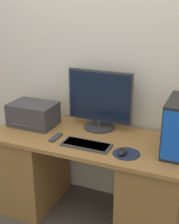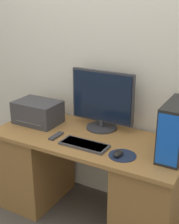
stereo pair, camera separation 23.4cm
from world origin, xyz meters
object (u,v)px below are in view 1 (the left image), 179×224
Objects in this scene: keyboard at (86,145)px; remote_control at (56,137)px; mouse at (122,152)px; monitor at (100,100)px; computer_tower at (177,126)px; printer at (33,114)px.

keyboard is 0.27m from remote_control.
mouse reaches higher than keyboard.
monitor is at bearing 95.98° from keyboard.
mouse is (0.32, -0.38, -0.22)m from monitor.
monitor reaches higher than mouse.
computer_tower is 2.61× the size of remote_control.
keyboard is (0.04, -0.35, -0.23)m from monitor.
remote_control is at bearing -170.10° from computer_tower.
keyboard is 0.61m from printer.
monitor is 0.54m from mouse.
monitor is at bearing 16.65° from printer.
monitor is 1.49× the size of keyboard.
keyboard is at bearing -5.41° from remote_control.
printer is 0.36m from remote_control.
computer_tower is 1.18m from printer.
monitor is 1.35× the size of computer_tower.
computer_tower reaches higher than keyboard.
mouse is at bearing -5.11° from keyboard.
printer is at bearing 179.28° from computer_tower.
mouse is (0.28, -0.03, 0.01)m from keyboard.
printer reaches higher than mouse.
computer_tower reaches higher than printer.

